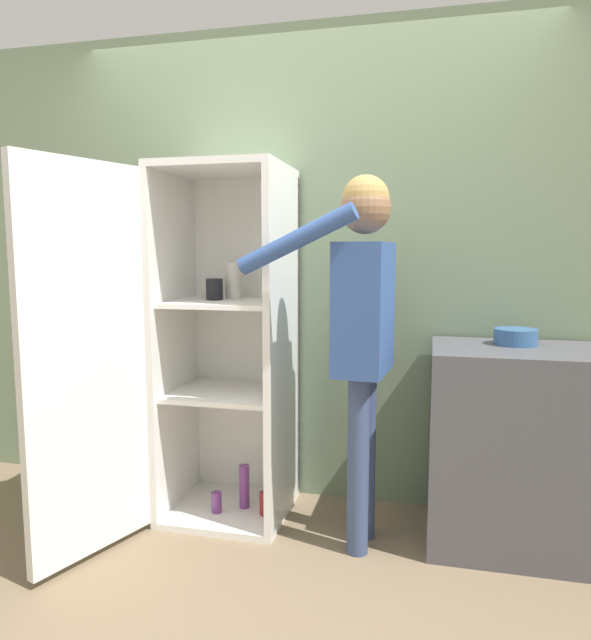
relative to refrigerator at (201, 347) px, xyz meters
The scene contains 6 objects.
ground_plane 1.14m from the refrigerator, 50.72° to the right, with size 12.00×12.00×0.00m, color #7A664C.
wall_back 0.73m from the refrigerator, 43.26° to the left, with size 7.00×0.06×2.55m.
refrigerator is the anchor object (origin of this frame).
person 0.85m from the refrigerator, ahead, with size 0.66×0.51×1.70m.
counter 1.57m from the refrigerator, ahead, with size 0.76×0.57×0.93m.
bowl 1.52m from the refrigerator, ahead, with size 0.20×0.20×0.08m.
Camera 1 is at (0.66, -2.07, 1.37)m, focal length 32.00 mm.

